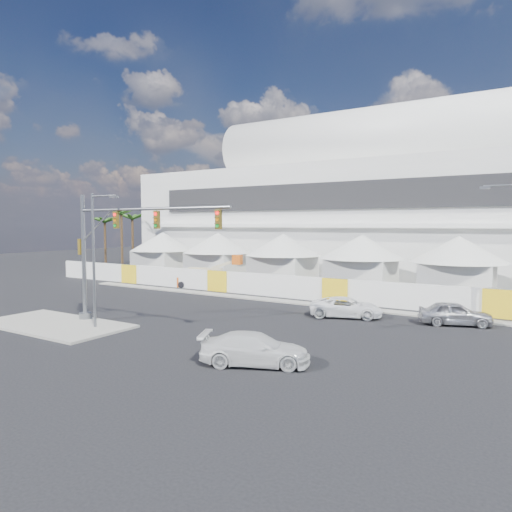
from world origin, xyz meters
The scene contains 13 objects.
ground centered at (0.00, 0.00, 0.00)m, with size 160.00×160.00×0.00m, color black.
median_island centered at (-6.00, -3.00, 0.07)m, with size 10.00×5.00×0.15m, color gray.
stadium centered at (8.71, 41.50, 9.45)m, with size 80.00×24.80×21.98m.
tent_row centered at (0.50, 24.00, 3.15)m, with size 53.40×8.40×5.40m.
hoarding_fence centered at (6.00, 14.50, 1.00)m, with size 70.00×0.25×2.00m, color white.
palm_cluster centered at (-33.46, 29.50, 6.88)m, with size 10.60×10.60×8.55m.
sedan_silver centered at (15.70, 10.55, 0.76)m, with size 4.43×1.78×1.51m, color #A4A3A8.
pickup_curb centered at (8.88, 9.29, 0.69)m, with size 5.00×2.30×1.39m, color white.
pickup_near centered at (9.13, -3.17, 0.73)m, with size 5.06×2.06×1.47m, color silver.
lot_car_a centered at (17.60, 17.53, 0.79)m, with size 4.82×1.68×1.59m, color silver.
traffic_mast centered at (-3.11, -1.00, 4.79)m, with size 12.30×0.80×8.24m.
streetlight_median centered at (-2.77, -2.29, 4.84)m, with size 2.26×0.23×8.17m.
boom_lift centered at (-8.98, 15.50, 0.92)m, with size 6.93×2.36×3.42m.
Camera 1 is at (19.98, -20.67, 6.46)m, focal length 32.00 mm.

